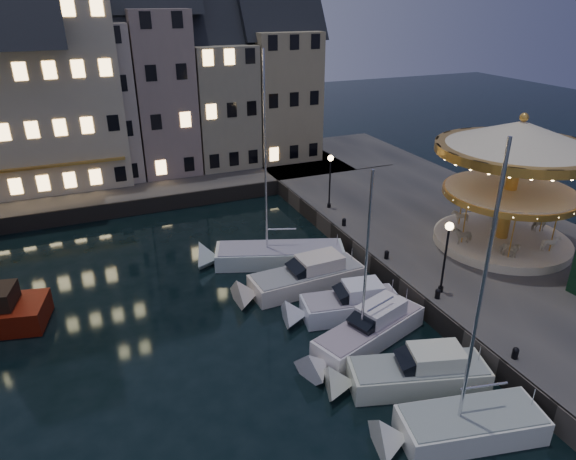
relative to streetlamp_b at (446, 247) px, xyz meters
name	(u,v)px	position (x,y,z in m)	size (l,w,h in m)	color
ground	(332,353)	(-7.20, -1.00, -4.02)	(160.00, 160.00, 0.00)	black
quay_east	(473,244)	(6.80, 5.00, -3.37)	(16.00, 56.00, 1.30)	#474442
quay_north	(108,187)	(-15.20, 27.00, -3.37)	(44.00, 12.00, 1.30)	#474442
quaywall_e	(373,266)	(-1.20, 5.00, -3.37)	(0.15, 44.00, 1.30)	#47423A
quaywall_n	(141,207)	(-13.20, 21.00, -3.37)	(48.00, 0.15, 1.30)	#47423A
streetlamp_b	(446,247)	(0.00, 0.00, 0.00)	(0.44, 0.44, 4.17)	black
streetlamp_c	(330,174)	(0.00, 13.50, 0.00)	(0.44, 0.44, 4.17)	black
streetlamp_d	(510,181)	(11.30, 7.00, 0.00)	(0.44, 0.44, 4.17)	black
bollard_a	(515,353)	(-0.60, -6.00, -2.41)	(0.30, 0.30, 0.57)	black
bollard_b	(438,293)	(-0.60, -0.50, -2.41)	(0.30, 0.30, 0.57)	black
bollard_c	(387,254)	(-0.60, 4.50, -2.41)	(0.30, 0.30, 0.57)	black
bollard_d	(344,222)	(-0.60, 10.00, -2.41)	(0.30, 0.30, 0.57)	black
townhouse_nb	(16,102)	(-21.25, 29.00, 4.26)	(6.16, 8.00, 13.80)	#A7A588
townhouse_nc	(93,91)	(-15.20, 29.00, 4.76)	(6.82, 8.00, 14.80)	#AF9F91
townhouse_nd	(159,81)	(-9.45, 29.00, 5.26)	(5.50, 8.00, 15.80)	gray
townhouse_ne	(219,94)	(-4.00, 29.00, 3.76)	(6.16, 8.00, 12.80)	gray
townhouse_nf	(278,85)	(2.05, 29.00, 4.26)	(6.82, 8.00, 13.80)	tan
hotel_corner	(13,83)	(-21.20, 29.00, 5.76)	(17.60, 9.00, 16.80)	#C2B696
motorboat_a	(457,427)	(-5.12, -7.73, -3.48)	(6.89, 3.47, 11.36)	white
motorboat_b	(409,375)	(-5.14, -4.47, -3.38)	(7.25, 3.87, 2.15)	beige
motorboat_c	(364,334)	(-5.42, -1.04, -3.34)	(7.63, 4.19, 10.24)	white
motorboat_d	(343,306)	(-5.15, 1.66, -3.38)	(6.49, 3.03, 2.15)	silver
motorboat_e	(301,279)	(-6.09, 5.25, -3.38)	(8.05, 2.66, 2.15)	beige
motorboat_f	(271,256)	(-6.55, 9.05, -3.49)	(9.36, 5.42, 12.63)	silver
carousel	(516,161)	(7.47, 3.33, 2.97)	(9.86, 9.86, 8.63)	beige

